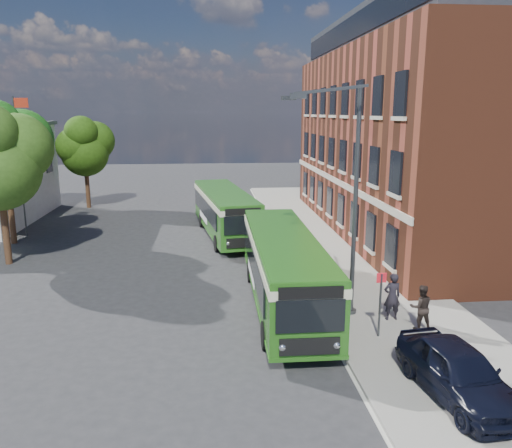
{
  "coord_description": "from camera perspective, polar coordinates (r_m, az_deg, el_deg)",
  "views": [
    {
      "loc": [
        -0.33,
        -20.35,
        8.02
      ],
      "look_at": [
        2.07,
        5.46,
        2.2
      ],
      "focal_mm": 35.0,
      "sensor_mm": 36.0,
      "label": 1
    }
  ],
  "objects": [
    {
      "name": "brick_office",
      "position": [
        35.4,
        18.88,
        10.29
      ],
      "size": [
        12.1,
        26.0,
        14.2
      ],
      "color": "brown",
      "rests_on": "ground"
    },
    {
      "name": "tree_right",
      "position": [
        44.6,
        -18.96,
        8.43
      ],
      "size": [
        4.59,
        4.37,
        7.76
      ],
      "color": "#3C2316",
      "rests_on": "ground"
    },
    {
      "name": "pavement",
      "position": [
        30.34,
        8.87,
        -2.68
      ],
      "size": [
        6.0,
        48.0,
        0.15
      ],
      "primitive_type": "cube",
      "color": "gray",
      "rests_on": "ground"
    },
    {
      "name": "bus_stop_sign",
      "position": [
        18.4,
        14.02,
        -8.47
      ],
      "size": [
        0.35,
        0.08,
        2.52
      ],
      "color": "#36393B",
      "rests_on": "ground"
    },
    {
      "name": "pedestrian_b",
      "position": [
        19.56,
        18.33,
        -9.03
      ],
      "size": [
        0.91,
        0.74,
        1.72
      ],
      "primitive_type": "imported",
      "rotation": [
        0.0,
        0.0,
        3.03
      ],
      "color": "black",
      "rests_on": "pavement"
    },
    {
      "name": "kerb_line",
      "position": [
        29.77,
        3.15,
        -2.98
      ],
      "size": [
        0.12,
        48.0,
        0.01
      ],
      "primitive_type": "cube",
      "color": "beige",
      "rests_on": "ground"
    },
    {
      "name": "bus_rear",
      "position": [
        32.9,
        -3.6,
        1.79
      ],
      "size": [
        4.21,
        11.64,
        3.02
      ],
      "color": "#27601B",
      "rests_on": "ground"
    },
    {
      "name": "flagpole",
      "position": [
        35.62,
        -25.36,
        6.49
      ],
      "size": [
        0.95,
        0.1,
        9.0
      ],
      "color": "#36393B",
      "rests_on": "ground"
    },
    {
      "name": "parked_car",
      "position": [
        15.63,
        22.12,
        -15.35
      ],
      "size": [
        2.37,
        4.73,
        1.55
      ],
      "primitive_type": "imported",
      "rotation": [
        0.0,
        0.0,
        0.12
      ],
      "color": "black",
      "rests_on": "pavement"
    },
    {
      "name": "bus_front",
      "position": [
        20.99,
        3.18,
        -4.51
      ],
      "size": [
        2.71,
        11.87,
        3.02
      ],
      "color": "#225A16",
      "rests_on": "ground"
    },
    {
      "name": "street_lamp",
      "position": [
        19.34,
        10.27,
        2.84
      ],
      "size": [
        2.96,
        2.38,
        9.0
      ],
      "color": "#36393B",
      "rests_on": "ground"
    },
    {
      "name": "tree_mid",
      "position": [
        33.84,
        -26.79,
        7.79
      ],
      "size": [
        5.18,
        4.93,
        8.75
      ],
      "color": "#3C2316",
      "rests_on": "ground"
    },
    {
      "name": "pedestrian_a",
      "position": [
        20.09,
        15.29,
        -8.0
      ],
      "size": [
        0.71,
        0.49,
        1.87
      ],
      "primitive_type": "imported",
      "rotation": [
        0.0,
        0.0,
        3.21
      ],
      "color": "black",
      "rests_on": "pavement"
    },
    {
      "name": "ground",
      "position": [
        21.88,
        -4.13,
        -8.88
      ],
      "size": [
        120.0,
        120.0,
        0.0
      ],
      "primitive_type": "plane",
      "color": "#29292B",
      "rests_on": "ground"
    }
  ]
}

